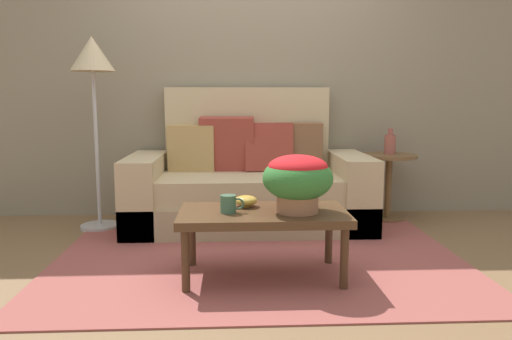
{
  "coord_description": "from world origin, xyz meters",
  "views": [
    {
      "loc": [
        -0.17,
        -3.2,
        1.07
      ],
      "look_at": [
        -0.01,
        0.19,
        0.57
      ],
      "focal_mm": 34.18,
      "sensor_mm": 36.0,
      "label": 1
    }
  ],
  "objects": [
    {
      "name": "ground_plane",
      "position": [
        0.0,
        0.0,
        0.0
      ],
      "size": [
        14.0,
        14.0,
        0.0
      ],
      "primitive_type": "plane",
      "color": "brown"
    },
    {
      "name": "wall_back",
      "position": [
        0.0,
        1.34,
        1.48
      ],
      "size": [
        6.4,
        0.12,
        2.97
      ],
      "primitive_type": "cube",
      "color": "gray",
      "rests_on": "ground"
    },
    {
      "name": "area_rug",
      "position": [
        0.0,
        -0.07,
        0.01
      ],
      "size": [
        2.7,
        1.95,
        0.01
      ],
      "primitive_type": "cube",
      "color": "#994C47",
      "rests_on": "ground"
    },
    {
      "name": "couch",
      "position": [
        -0.04,
        0.86,
        0.35
      ],
      "size": [
        1.98,
        0.92,
        1.16
      ],
      "color": "tan",
      "rests_on": "ground"
    },
    {
      "name": "coffee_table",
      "position": [
        0.01,
        -0.39,
        0.36
      ],
      "size": [
        0.99,
        0.54,
        0.41
      ],
      "color": "#442D1B",
      "rests_on": "ground"
    },
    {
      "name": "side_table",
      "position": [
        1.2,
        0.97,
        0.4
      ],
      "size": [
        0.47,
        0.47,
        0.59
      ],
      "color": "brown",
      "rests_on": "ground"
    },
    {
      "name": "floor_lamp",
      "position": [
        -1.27,
        0.8,
        1.28
      ],
      "size": [
        0.35,
        0.35,
        1.56
      ],
      "color": "#B2B2B7",
      "rests_on": "ground"
    },
    {
      "name": "potted_plant",
      "position": [
        0.2,
        -0.44,
        0.61
      ],
      "size": [
        0.41,
        0.41,
        0.34
      ],
      "color": "#A36B4C",
      "rests_on": "coffee_table"
    },
    {
      "name": "coffee_mug",
      "position": [
        -0.2,
        -0.44,
        0.46
      ],
      "size": [
        0.14,
        0.09,
        0.1
      ],
      "color": "#3D664C",
      "rests_on": "coffee_table"
    },
    {
      "name": "snack_bowl",
      "position": [
        -0.09,
        -0.28,
        0.45
      ],
      "size": [
        0.14,
        0.14,
        0.07
      ],
      "color": "gold",
      "rests_on": "coffee_table"
    },
    {
      "name": "table_vase",
      "position": [
        1.21,
        0.98,
        0.68
      ],
      "size": [
        0.1,
        0.1,
        0.23
      ],
      "color": "#934C42",
      "rests_on": "side_table"
    }
  ]
}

